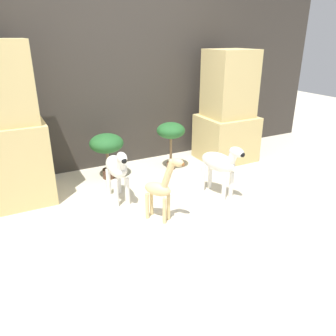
# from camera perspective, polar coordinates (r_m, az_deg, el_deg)

# --- Properties ---
(ground_plane) EXTENTS (14.00, 14.00, 0.00)m
(ground_plane) POSITION_cam_1_polar(r_m,az_deg,el_deg) (3.17, 2.38, -8.63)
(ground_plane) COLOR beige
(wall_back) EXTENTS (6.40, 0.08, 2.20)m
(wall_back) POSITION_cam_1_polar(r_m,az_deg,el_deg) (4.29, -8.98, 14.96)
(wall_back) COLOR #38332D
(wall_back) RESTS_ON ground_plane
(rock_pillar_left) EXTENTS (0.70, 0.64, 1.59)m
(rock_pillar_left) POSITION_cam_1_polar(r_m,az_deg,el_deg) (3.59, -26.25, 5.58)
(rock_pillar_left) COLOR #D1B775
(rock_pillar_left) RESTS_ON ground_plane
(rock_pillar_right) EXTENTS (0.70, 0.64, 1.46)m
(rock_pillar_right) POSITION_cam_1_polar(r_m,az_deg,el_deg) (4.52, 10.32, 9.47)
(rock_pillar_right) COLOR #D1B775
(rock_pillar_right) RESTS_ON ground_plane
(zebra_right) EXTENTS (0.29, 0.55, 0.60)m
(zebra_right) POSITION_cam_1_polar(r_m,az_deg,el_deg) (3.48, 9.05, 0.79)
(zebra_right) COLOR white
(zebra_right) RESTS_ON ground_plane
(zebra_left) EXTENTS (0.22, 0.55, 0.60)m
(zebra_left) POSITION_cam_1_polar(r_m,az_deg,el_deg) (3.36, -8.85, -0.00)
(zebra_left) COLOR white
(zebra_left) RESTS_ON ground_plane
(giraffe_figurine) EXTENTS (0.30, 0.38, 0.65)m
(giraffe_figurine) POSITION_cam_1_polar(r_m,az_deg,el_deg) (2.98, -1.26, -3.47)
(giraffe_figurine) COLOR #E0C184
(giraffe_figurine) RESTS_ON ground_plane
(potted_palm_front) EXTENTS (0.36, 0.36, 0.61)m
(potted_palm_front) POSITION_cam_1_polar(r_m,az_deg,el_deg) (4.11, 0.50, 6.25)
(potted_palm_front) COLOR #513323
(potted_palm_front) RESTS_ON ground_plane
(potted_palm_back) EXTENTS (0.40, 0.40, 0.55)m
(potted_palm_back) POSITION_cam_1_polar(r_m,az_deg,el_deg) (3.92, -10.65, 3.89)
(potted_palm_back) COLOR #513323
(potted_palm_back) RESTS_ON ground_plane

